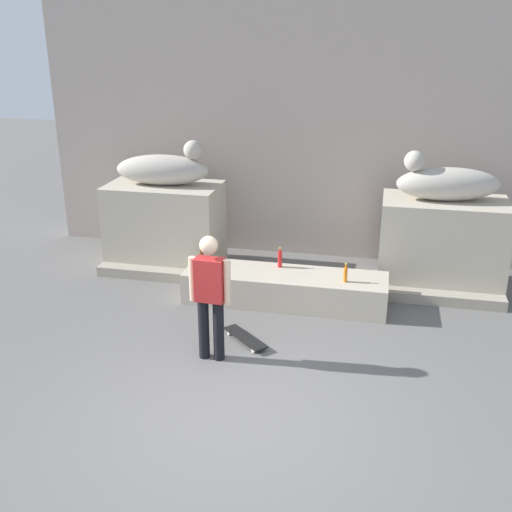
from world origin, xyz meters
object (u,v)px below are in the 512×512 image
bottle_orange (345,274)px  skateboard (245,338)px  statue_reclining_left (164,169)px  skater (210,293)px  statue_reclining_right (446,183)px  bottle_red (280,259)px  bottle_brown (202,255)px

bottle_orange → skateboard: bearing=-135.0°
statue_reclining_left → bottle_orange: statue_reclining_left is taller
bottle_orange → skater: bearing=-132.0°
skateboard → bottle_orange: size_ratio=2.48×
skater → statue_reclining_right: bearing=47.9°
bottle_red → bottle_orange: size_ratio=1.10×
skater → bottle_red: skater is taller
bottle_red → bottle_orange: bottle_red is taller
statue_reclining_left → bottle_orange: size_ratio=5.65×
statue_reclining_left → skater: bearing=-66.0°
statue_reclining_left → bottle_brown: bearing=-51.6°
bottle_brown → bottle_red: (1.26, 0.07, 0.02)m
skater → bottle_brown: bearing=112.2°
statue_reclining_right → bottle_red: 2.85m
bottle_red → statue_reclining_right: bearing=20.5°
statue_reclining_right → skater: (-2.96, -3.03, -0.83)m
statue_reclining_right → skater: bearing=37.1°
statue_reclining_right → skateboard: bearing=35.3°
skater → bottle_orange: size_ratio=5.74×
statue_reclining_left → bottle_orange: 3.67m
statue_reclining_left → skateboard: (2.00, -2.53, -1.69)m
skateboard → bottle_red: bottle_red is taller
skateboard → bottle_orange: (1.24, 1.23, 0.54)m
statue_reclining_left → bottle_brown: (0.93, -0.99, -1.15)m
statue_reclining_right → bottle_orange: 2.22m
bottle_red → skater: bearing=-103.6°
skateboard → bottle_brown: bearing=167.7°
skateboard → statue_reclining_left: bearing=171.3°
bottle_red → bottle_orange: 1.12m
skater → bottle_brown: (-0.74, 2.04, -0.32)m
skater → skateboard: bearing=59.2°
skateboard → bottle_orange: bearing=87.9°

